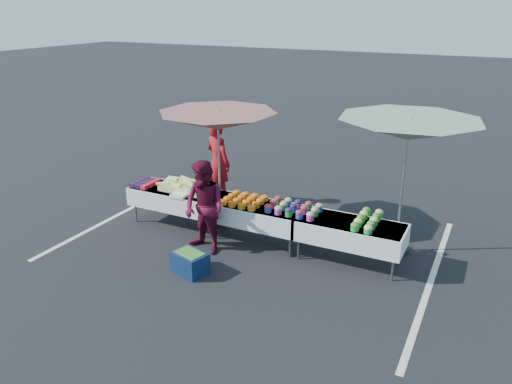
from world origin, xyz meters
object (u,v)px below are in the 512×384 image
at_px(table_right, 350,232).
at_px(umbrella_left, 218,122).
at_px(umbrella_right, 409,130).
at_px(storage_bin, 190,262).
at_px(vendor, 218,163).
at_px(table_left, 176,197).
at_px(customer, 204,208).
at_px(table_center, 256,213).

height_order(table_right, umbrella_left, umbrella_left).
distance_m(umbrella_right, storage_bin, 4.26).
height_order(vendor, umbrella_left, umbrella_left).
height_order(table_left, storage_bin, table_left).
relative_size(customer, storage_bin, 2.60).
distance_m(vendor, umbrella_right, 4.33).
relative_size(vendor, customer, 1.11).
height_order(customer, storage_bin, customer).
height_order(table_right, customer, customer).
bearing_deg(umbrella_left, table_left, -153.09).
bearing_deg(storage_bin, umbrella_right, 53.99).
xyz_separation_m(umbrella_left, storage_bin, (0.55, -1.94, -1.93)).
relative_size(table_left, storage_bin, 2.85).
bearing_deg(vendor, table_right, -179.65).
relative_size(umbrella_left, storage_bin, 4.46).
xyz_separation_m(table_left, umbrella_left, (0.79, 0.40, 1.54)).
distance_m(table_center, umbrella_left, 1.89).
xyz_separation_m(table_center, table_right, (1.80, 0.00, 0.00)).
distance_m(table_center, storage_bin, 1.65).
relative_size(table_left, customer, 1.10).
relative_size(table_left, umbrella_left, 0.64).
bearing_deg(umbrella_right, storage_bin, -141.22).
height_order(umbrella_left, umbrella_right, umbrella_right).
distance_m(vendor, storage_bin, 3.25).
bearing_deg(table_left, table_right, 0.00).
height_order(table_left, table_center, same).
bearing_deg(umbrella_left, storage_bin, -74.08).
xyz_separation_m(customer, storage_bin, (0.19, -0.79, -0.66)).
relative_size(table_right, storage_bin, 2.85).
bearing_deg(umbrella_right, table_right, -129.19).
height_order(vendor, umbrella_right, umbrella_right).
bearing_deg(table_center, customer, -130.67).
bearing_deg(table_center, storage_bin, -106.60).
xyz_separation_m(customer, umbrella_right, (3.10, 1.55, 1.40)).
bearing_deg(umbrella_right, table_center, -161.93).
distance_m(umbrella_left, storage_bin, 2.79).
height_order(table_right, umbrella_right, umbrella_right).
bearing_deg(customer, vendor, 128.69).
relative_size(customer, umbrella_left, 0.58).
relative_size(table_right, customer, 1.10).
xyz_separation_m(vendor, storage_bin, (1.17, -2.93, -0.75)).
bearing_deg(vendor, storage_bin, 134.27).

